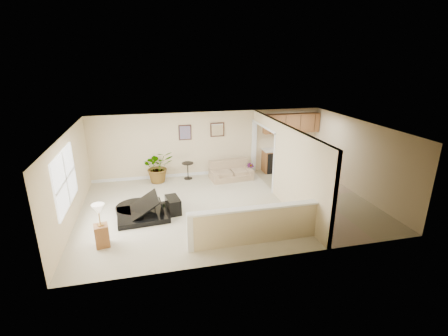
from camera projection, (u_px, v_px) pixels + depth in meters
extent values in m
plane|color=#BBB191|center=(228.00, 205.00, 10.28)|extent=(9.00, 9.00, 0.00)
cube|color=beige|center=(210.00, 144.00, 12.65)|extent=(9.00, 0.04, 2.50)
cube|color=beige|center=(261.00, 210.00, 7.12)|extent=(9.00, 0.04, 2.50)
cube|color=beige|center=(70.00, 180.00, 8.91)|extent=(0.04, 6.00, 2.50)
cube|color=beige|center=(358.00, 158.00, 10.85)|extent=(0.04, 6.00, 2.50)
cube|color=silver|center=(228.00, 127.00, 9.48)|extent=(9.00, 6.00, 0.04)
cube|color=#9B8469|center=(318.00, 196.00, 10.96)|extent=(2.70, 6.00, 0.01)
cube|color=beige|center=(300.00, 176.00, 9.16)|extent=(0.12, 3.60, 2.50)
cube|color=beige|center=(265.00, 121.00, 11.57)|extent=(0.12, 2.35, 0.40)
cube|color=beige|center=(256.00, 226.00, 8.04)|extent=(3.30, 0.12, 0.95)
cube|color=white|center=(257.00, 208.00, 7.89)|extent=(3.40, 0.22, 0.05)
cube|color=white|center=(190.00, 233.00, 7.68)|extent=(0.14, 0.14, 1.00)
cube|color=white|center=(65.00, 179.00, 8.39)|extent=(0.05, 2.15, 1.45)
cube|color=#391E14|center=(185.00, 132.00, 12.26)|extent=(0.48, 0.03, 0.58)
cube|color=#935D76|center=(185.00, 133.00, 12.24)|extent=(0.40, 0.01, 0.50)
cube|color=#391E14|center=(217.00, 130.00, 12.51)|extent=(0.55, 0.03, 0.55)
cube|color=silver|center=(217.00, 130.00, 12.49)|extent=(0.46, 0.01, 0.46)
cube|color=brown|center=(290.00, 160.00, 13.34)|extent=(2.30, 0.60, 0.90)
cube|color=beige|center=(291.00, 149.00, 13.19)|extent=(2.36, 0.65, 0.04)
cube|color=black|center=(272.00, 162.00, 13.17)|extent=(0.60, 0.60, 0.84)
cube|color=brown|center=(291.00, 123.00, 12.97)|extent=(2.30, 0.35, 0.75)
cube|color=black|center=(141.00, 193.00, 9.24)|extent=(1.54, 1.36, 0.30)
cylinder|color=black|center=(136.00, 187.00, 9.71)|extent=(1.23, 1.23, 0.30)
cube|color=silver|center=(171.00, 192.00, 9.44)|extent=(0.30, 1.01, 0.02)
cube|color=black|center=(137.00, 184.00, 9.23)|extent=(1.23, 1.23, 0.67)
cube|color=black|center=(173.00, 205.00, 9.74)|extent=(0.46, 0.75, 0.47)
cube|color=tan|center=(231.00, 173.00, 12.44)|extent=(1.63, 1.00, 0.44)
cube|color=tan|center=(229.00, 160.00, 12.61)|extent=(1.58, 0.33, 0.46)
cube|color=tan|center=(213.00, 167.00, 12.20)|extent=(0.26, 0.90, 0.17)
cube|color=tan|center=(248.00, 165.00, 12.49)|extent=(0.26, 0.90, 0.17)
cylinder|color=black|center=(188.00, 178.00, 12.52)|extent=(0.32, 0.32, 0.03)
cylinder|color=black|center=(188.00, 171.00, 12.42)|extent=(0.03, 0.03, 0.62)
cylinder|color=black|center=(188.00, 163.00, 12.32)|extent=(0.44, 0.44, 0.03)
cylinder|color=black|center=(159.00, 179.00, 12.19)|extent=(0.35, 0.35, 0.24)
imported|color=#174F1E|center=(158.00, 166.00, 12.03)|extent=(1.28, 1.18, 1.21)
cylinder|color=black|center=(250.00, 174.00, 12.69)|extent=(0.29, 0.29, 0.20)
imported|color=#174F1E|center=(250.00, 170.00, 12.63)|extent=(0.35, 0.35, 0.55)
cube|color=brown|center=(102.00, 236.00, 7.97)|extent=(0.39, 0.39, 0.57)
cylinder|color=#B5843C|center=(100.00, 225.00, 7.87)|extent=(0.15, 0.15, 0.02)
cylinder|color=#B5843C|center=(99.00, 218.00, 7.81)|extent=(0.03, 0.03, 0.38)
cone|color=beige|center=(98.00, 209.00, 7.73)|extent=(0.30, 0.30, 0.25)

